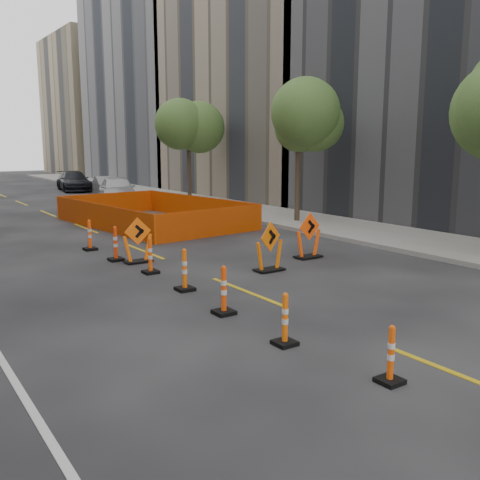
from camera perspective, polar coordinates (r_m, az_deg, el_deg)
ground_plane at (r=10.29m, az=13.67°, el=-10.34°), size 140.00×140.00×0.00m
sidewalk_right at (r=24.78m, az=7.13°, el=2.04°), size 4.00×90.00×0.15m
bld_right_c at (r=38.87m, az=4.66°, el=15.25°), size 12.00×16.00×14.00m
bld_right_d at (r=52.91m, az=-7.03°, el=17.13°), size 12.00×18.00×20.00m
bld_right_e at (r=69.50m, az=-14.17°, el=13.57°), size 12.00×14.00×16.00m
tree_r_b at (r=24.16m, az=6.28°, el=12.44°), size 2.80×2.80×5.95m
tree_r_c at (r=32.43m, az=-5.51°, el=11.87°), size 2.80×2.80×5.95m
channelizer_2 at (r=8.49m, az=15.81°, el=-11.65°), size 0.36×0.36×0.92m
channelizer_3 at (r=9.66m, az=4.83°, el=-8.39°), size 0.38×0.38×0.97m
channelizer_4 at (r=11.31m, az=-1.74°, el=-5.36°), size 0.42×0.42×1.06m
channelizer_5 at (r=13.17m, az=-5.94°, el=-3.16°), size 0.42×0.42×1.06m
channelizer_6 at (r=15.05m, az=-9.56°, el=-1.64°), size 0.40×0.40×1.02m
channelizer_7 at (r=16.88m, az=-13.15°, el=-0.37°), size 0.43×0.43×1.08m
channelizer_8 at (r=18.81m, az=-15.74°, el=0.53°), size 0.41×0.41×1.05m
chevron_sign_left at (r=16.46m, az=-10.87°, el=-0.01°), size 0.96×0.61×1.39m
chevron_sign_center at (r=15.09m, az=3.17°, el=-0.70°), size 1.07×0.80×1.42m
chevron_sign_right at (r=16.95m, az=7.33°, el=0.49°), size 1.01×0.66×1.45m
safety_fence at (r=24.32m, az=-9.32°, el=2.96°), size 6.08×9.29×1.10m
parked_car_near at (r=33.12m, az=-12.95°, el=5.24°), size 3.20×5.28×1.68m
parked_car_mid at (r=38.33m, az=-13.99°, el=5.59°), size 2.14×4.26×1.34m
parked_car_far at (r=43.27m, az=-17.31°, el=6.01°), size 2.69×5.29×1.47m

